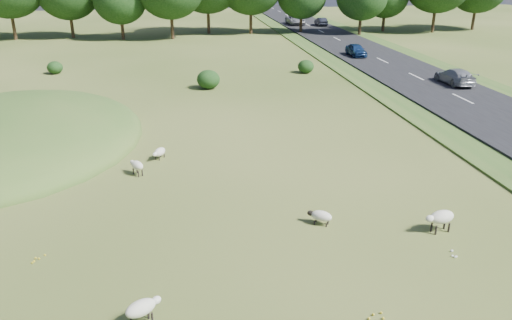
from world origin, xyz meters
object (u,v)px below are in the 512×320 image
Objects in this scene: sheep_3 at (142,308)px; car_3 at (321,22)px; car_0 at (455,76)px; car_1 at (295,20)px; sheep_1 at (137,165)px; car_5 at (356,50)px; sheep_4 at (321,216)px; sheep_0 at (441,217)px; sheep_2 at (159,152)px; car_6 at (303,14)px.

car_3 is at bearing 39.73° from sheep_3.
car_1 reaches higher than car_0.
car_5 is (21.98, 29.67, 0.38)m from sheep_1.
sheep_1 is 10.07m from sheep_4.
sheep_0 is at bearing -98.17° from car_1.
car_1 is 1.45× the size of car_3.
sheep_2 is 28.06m from car_0.
sheep_4 is 66.31m from car_3.
car_0 is at bearing -131.03° from sheep_0.
sheep_1 is (-12.32, 7.72, -0.13)m from sheep_0.
sheep_4 is at bearing 76.74° from car_6.
car_5 is (0.00, -29.83, -0.11)m from car_1.
sheep_1 is at bearing 30.79° from car_0.
car_6 is (3.80, 10.43, -0.13)m from car_1.
car_0 is (17.99, 21.74, 0.53)m from sheep_4.
car_1 reaches higher than car_6.
car_3 is (17.99, 63.82, 0.49)m from sheep_4.
car_6 is at bearing -54.17° from sheep_1.
sheep_2 is 0.25× the size of car_6.
car_5 is (20.92, 27.58, 0.52)m from sheep_2.
car_0 is 1.21× the size of car_3.
car_0 is 54.56m from car_6.
sheep_4 is 0.28× the size of car_5.
sheep_3 is at bearing 47.15° from car_0.
sheep_1 is at bearing -126.53° from car_5.
sheep_2 is 10.82m from sheep_4.
sheep_4 is (7.79, -6.38, -0.14)m from sheep_1.
sheep_1 is 36.92m from car_5.
car_1 is (21.09, 70.96, 0.42)m from sheep_3.
sheep_3 is at bearing 7.38° from sheep_0.
car_5 is at bearing 173.51° from sheep_2.
sheep_2 is at bearing -110.02° from car_1.
sheep_4 is at bearing -27.21° from sheep_0.
sheep_0 is 0.29× the size of car_0.
car_5 reaches higher than car_3.
car_5 is (9.65, 37.38, 0.25)m from sheep_0.
sheep_0 is at bearing 80.17° from car_6.
sheep_0 is 67.90m from car_1.
car_6 reaches higher than car_3.
car_0 reaches higher than sheep_1.
sheep_1 is 0.88× the size of sheep_3.
car_5 is (14.19, 36.05, 0.52)m from sheep_4.
car_3 is (3.80, -2.05, -0.14)m from car_1.
sheep_3 is 8.58m from sheep_4.
sheep_0 is 1.29× the size of sheep_1.
car_1 is at bearing -68.66° from sheep_4.
sheep_2 is 0.28× the size of car_3.
car_1 reaches higher than car_3.
car_3 is at bearing -112.46° from sheep_0.
car_3 is (24.89, 68.91, 0.29)m from sheep_3.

